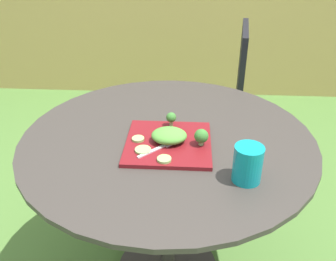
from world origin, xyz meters
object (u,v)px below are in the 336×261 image
at_px(drinking_glass, 247,166).
at_px(fork, 160,147).
at_px(salad_plate, 168,143).
at_px(patio_chair, 220,91).

xyz_separation_m(drinking_glass, fork, (-0.26, 0.14, -0.03)).
height_order(salad_plate, drinking_glass, drinking_glass).
distance_m(salad_plate, drinking_glass, 0.30).
relative_size(patio_chair, drinking_glass, 7.92).
bearing_deg(fork, salad_plate, 60.63).
height_order(patio_chair, salad_plate, patio_chair).
bearing_deg(patio_chair, salad_plate, -104.95).
bearing_deg(patio_chair, fork, -105.65).
height_order(drinking_glass, fork, drinking_glass).
bearing_deg(drinking_glass, fork, 152.78).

